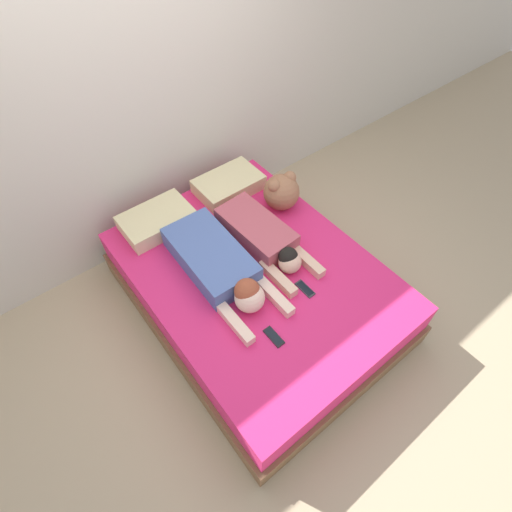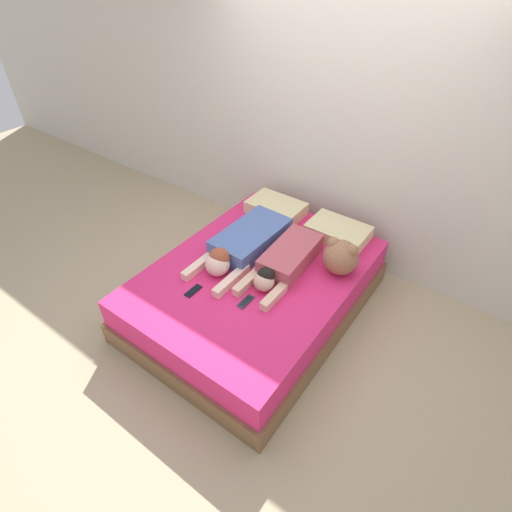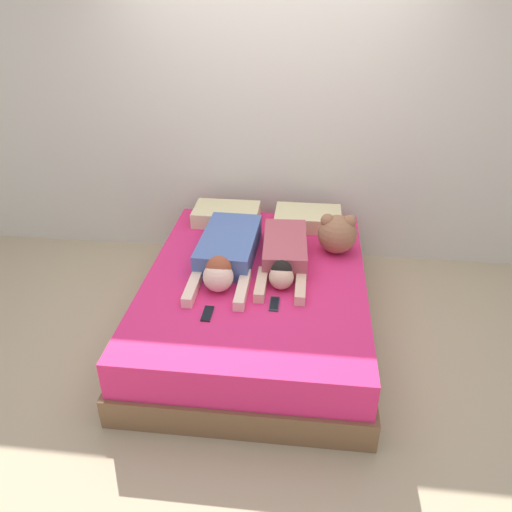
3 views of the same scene
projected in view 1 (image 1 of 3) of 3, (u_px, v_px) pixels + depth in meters
ground_plane at (256, 303)px, 3.31m from camera, size 12.00×12.00×0.00m
wall_back at (153, 95)px, 2.90m from camera, size 12.00×0.06×2.60m
bed at (256, 287)px, 3.13m from camera, size 1.61×2.14×0.47m
pillow_head_left at (157, 220)px, 3.16m from camera, size 0.55×0.36×0.13m
pillow_head_right at (229, 184)px, 3.44m from camera, size 0.55×0.36×0.13m
person_left at (220, 266)px, 2.84m from camera, size 0.42×1.09×0.24m
person_right at (264, 238)px, 3.02m from camera, size 0.35×0.93×0.20m
cell_phone_left at (274, 337)px, 2.58m from camera, size 0.06×0.16×0.01m
cell_phone_right at (305, 289)px, 2.82m from camera, size 0.06×0.16×0.01m
plush_toy at (281, 191)px, 3.24m from camera, size 0.30×0.30×0.31m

